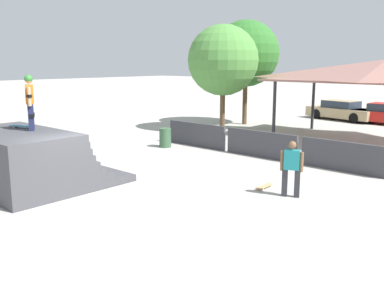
{
  "coord_description": "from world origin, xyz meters",
  "views": [
    {
      "loc": [
        9.55,
        -6.39,
        3.72
      ],
      "look_at": [
        -0.2,
        4.37,
        0.94
      ],
      "focal_mm": 40.0,
      "sensor_mm": 36.0,
      "label": 1
    }
  ],
  "objects_px": {
    "bystander_walking": "(292,166)",
    "parked_car_tan": "(342,111)",
    "skateboard_on_ground": "(264,186)",
    "skater_on_deck": "(30,99)",
    "tree_beside_pavilion": "(223,60)",
    "tree_far_back": "(246,54)",
    "trash_bin": "(165,138)",
    "skateboard_on_deck": "(23,126)"
  },
  "relations": [
    {
      "from": "skateboard_on_deck",
      "to": "tree_beside_pavilion",
      "type": "relative_size",
      "value": 0.14
    },
    {
      "from": "tree_far_back",
      "to": "trash_bin",
      "type": "relative_size",
      "value": 7.31
    },
    {
      "from": "skater_on_deck",
      "to": "skateboard_on_ground",
      "type": "xyz_separation_m",
      "value": [
        5.44,
        4.42,
        -2.6
      ]
    },
    {
      "from": "tree_beside_pavilion",
      "to": "tree_far_back",
      "type": "xyz_separation_m",
      "value": [
        -0.52,
        2.86,
        0.4
      ]
    },
    {
      "from": "parked_car_tan",
      "to": "tree_beside_pavilion",
      "type": "bearing_deg",
      "value": -98.73
    },
    {
      "from": "skateboard_on_deck",
      "to": "trash_bin",
      "type": "distance_m",
      "value": 7.04
    },
    {
      "from": "tree_beside_pavilion",
      "to": "parked_car_tan",
      "type": "distance_m",
      "value": 9.84
    },
    {
      "from": "skater_on_deck",
      "to": "skateboard_on_ground",
      "type": "bearing_deg",
      "value": 68.93
    },
    {
      "from": "skater_on_deck",
      "to": "parked_car_tan",
      "type": "height_order",
      "value": "skater_on_deck"
    },
    {
      "from": "skater_on_deck",
      "to": "bystander_walking",
      "type": "xyz_separation_m",
      "value": [
        6.43,
        4.23,
        -1.78
      ]
    },
    {
      "from": "bystander_walking",
      "to": "skater_on_deck",
      "type": "bearing_deg",
      "value": 9.72
    },
    {
      "from": "skater_on_deck",
      "to": "tree_far_back",
      "type": "xyz_separation_m",
      "value": [
        -2.93,
        15.22,
        1.57
      ]
    },
    {
      "from": "skateboard_on_deck",
      "to": "parked_car_tan",
      "type": "bearing_deg",
      "value": 63.49
    },
    {
      "from": "skateboard_on_ground",
      "to": "trash_bin",
      "type": "xyz_separation_m",
      "value": [
        -6.77,
        2.46,
        0.37
      ]
    },
    {
      "from": "skateboard_on_ground",
      "to": "parked_car_tan",
      "type": "relative_size",
      "value": 0.16
    },
    {
      "from": "skateboard_on_deck",
      "to": "skateboard_on_ground",
      "type": "xyz_separation_m",
      "value": [
        6.03,
        4.41,
        -1.71
      ]
    },
    {
      "from": "parked_car_tan",
      "to": "tree_far_back",
      "type": "bearing_deg",
      "value": -110.66
    },
    {
      "from": "trash_bin",
      "to": "parked_car_tan",
      "type": "distance_m",
      "value": 14.4
    },
    {
      "from": "tree_beside_pavilion",
      "to": "skateboard_on_deck",
      "type": "bearing_deg",
      "value": -81.6
    },
    {
      "from": "tree_far_back",
      "to": "trash_bin",
      "type": "height_order",
      "value": "tree_far_back"
    },
    {
      "from": "skateboard_on_ground",
      "to": "skater_on_deck",
      "type": "bearing_deg",
      "value": -55.17
    },
    {
      "from": "skater_on_deck",
      "to": "bystander_walking",
      "type": "distance_m",
      "value": 7.9
    },
    {
      "from": "skateboard_on_ground",
      "to": "parked_car_tan",
      "type": "xyz_separation_m",
      "value": [
        -4.79,
        16.73,
        0.55
      ]
    },
    {
      "from": "parked_car_tan",
      "to": "skateboard_on_ground",
      "type": "bearing_deg",
      "value": -63.47
    },
    {
      "from": "skateboard_on_ground",
      "to": "tree_beside_pavilion",
      "type": "relative_size",
      "value": 0.14
    },
    {
      "from": "skateboard_on_ground",
      "to": "tree_beside_pavilion",
      "type": "bearing_deg",
      "value": -139.54
    },
    {
      "from": "bystander_walking",
      "to": "tree_far_back",
      "type": "height_order",
      "value": "tree_far_back"
    },
    {
      "from": "skater_on_deck",
      "to": "tree_beside_pavilion",
      "type": "height_order",
      "value": "tree_beside_pavilion"
    },
    {
      "from": "skateboard_on_deck",
      "to": "trash_bin",
      "type": "relative_size",
      "value": 0.98
    },
    {
      "from": "bystander_walking",
      "to": "parked_car_tan",
      "type": "bearing_deg",
      "value": -94.77
    },
    {
      "from": "tree_beside_pavilion",
      "to": "tree_far_back",
      "type": "bearing_deg",
      "value": 100.26
    },
    {
      "from": "skateboard_on_deck",
      "to": "bystander_walking",
      "type": "xyz_separation_m",
      "value": [
        7.02,
        4.22,
        -0.89
      ]
    },
    {
      "from": "bystander_walking",
      "to": "skateboard_on_deck",
      "type": "bearing_deg",
      "value": 7.41
    },
    {
      "from": "tree_far_back",
      "to": "parked_car_tan",
      "type": "xyz_separation_m",
      "value": [
        3.59,
        5.92,
        -3.63
      ]
    },
    {
      "from": "tree_beside_pavilion",
      "to": "tree_far_back",
      "type": "height_order",
      "value": "tree_far_back"
    },
    {
      "from": "skater_on_deck",
      "to": "tree_beside_pavilion",
      "type": "relative_size",
      "value": 0.29
    },
    {
      "from": "trash_bin",
      "to": "skateboard_on_deck",
      "type": "bearing_deg",
      "value": -83.91
    },
    {
      "from": "skater_on_deck",
      "to": "tree_beside_pavilion",
      "type": "xyz_separation_m",
      "value": [
        -2.42,
        12.36,
        1.17
      ]
    },
    {
      "from": "trash_bin",
      "to": "tree_beside_pavilion",
      "type": "bearing_deg",
      "value": 101.26
    },
    {
      "from": "skateboard_on_ground",
      "to": "parked_car_tan",
      "type": "distance_m",
      "value": 17.41
    },
    {
      "from": "bystander_walking",
      "to": "skateboard_on_ground",
      "type": "height_order",
      "value": "bystander_walking"
    },
    {
      "from": "tree_far_back",
      "to": "skateboard_on_ground",
      "type": "bearing_deg",
      "value": -52.22
    }
  ]
}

